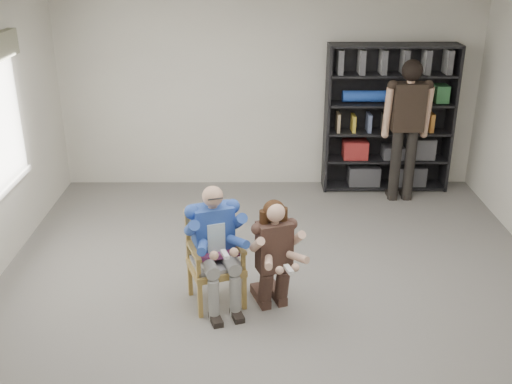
{
  "coord_description": "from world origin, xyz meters",
  "views": [
    {
      "loc": [
        -0.23,
        -4.95,
        3.37
      ],
      "look_at": [
        -0.2,
        0.6,
        1.05
      ],
      "focal_mm": 42.0,
      "sensor_mm": 36.0,
      "label": 1
    }
  ],
  "objects_px": {
    "armchair": "(216,259)",
    "seated_man": "(215,246)",
    "bookshelf": "(389,119)",
    "kneeling_woman": "(275,257)",
    "standing_man": "(406,133)"
  },
  "relations": [
    {
      "from": "armchair",
      "to": "seated_man",
      "type": "xyz_separation_m",
      "value": [
        0.0,
        -0.0,
        0.15
      ]
    },
    {
      "from": "armchair",
      "to": "bookshelf",
      "type": "distance_m",
      "value": 3.86
    },
    {
      "from": "armchair",
      "to": "kneeling_woman",
      "type": "height_order",
      "value": "kneeling_woman"
    },
    {
      "from": "kneeling_woman",
      "to": "bookshelf",
      "type": "bearing_deg",
      "value": 42.92
    },
    {
      "from": "kneeling_woman",
      "to": "bookshelf",
      "type": "xyz_separation_m",
      "value": [
        1.72,
        3.17,
        0.47
      ]
    },
    {
      "from": "armchair",
      "to": "bookshelf",
      "type": "xyz_separation_m",
      "value": [
        2.3,
        3.05,
        0.57
      ]
    },
    {
      "from": "standing_man",
      "to": "armchair",
      "type": "bearing_deg",
      "value": -134.21
    },
    {
      "from": "seated_man",
      "to": "standing_man",
      "type": "height_order",
      "value": "standing_man"
    },
    {
      "from": "seated_man",
      "to": "kneeling_woman",
      "type": "xyz_separation_m",
      "value": [
        0.58,
        -0.12,
        -0.05
      ]
    },
    {
      "from": "bookshelf",
      "to": "standing_man",
      "type": "relative_size",
      "value": 1.08
    },
    {
      "from": "seated_man",
      "to": "standing_man",
      "type": "xyz_separation_m",
      "value": [
        2.45,
        2.62,
        0.35
      ]
    },
    {
      "from": "kneeling_woman",
      "to": "bookshelf",
      "type": "distance_m",
      "value": 3.64
    },
    {
      "from": "seated_man",
      "to": "bookshelf",
      "type": "height_order",
      "value": "bookshelf"
    },
    {
      "from": "bookshelf",
      "to": "standing_man",
      "type": "distance_m",
      "value": 0.46
    },
    {
      "from": "armchair",
      "to": "standing_man",
      "type": "bearing_deg",
      "value": 28.32
    }
  ]
}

